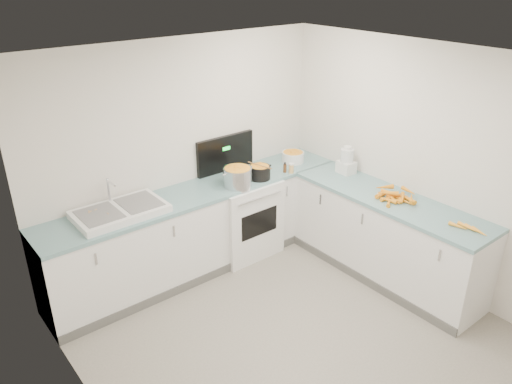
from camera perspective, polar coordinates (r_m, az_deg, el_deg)
floor at (r=4.76m, az=5.76°, el=-17.03°), size 3.50×4.00×0.00m
ceiling at (r=3.61m, az=7.50°, el=14.03°), size 3.50×4.00×0.00m
wall_back at (r=5.48m, az=-8.40°, el=4.16°), size 3.50×0.00×2.50m
wall_left at (r=3.22m, az=-16.80°, el=-12.98°), size 0.00×4.00×2.50m
wall_right at (r=5.32m, az=20.02°, el=2.20°), size 0.00×4.00×2.50m
counter_back at (r=5.57m, az=-6.30°, el=-4.19°), size 3.50×0.62×0.94m
counter_right at (r=5.56m, az=14.61°, el=-4.99°), size 0.62×2.20×0.94m
stove at (r=5.84m, az=-1.70°, el=-2.59°), size 0.76×0.65×1.36m
sink at (r=4.98m, az=-15.28°, el=-2.14°), size 0.86×0.52×0.31m
steel_pot at (r=5.40m, az=-2.11°, el=1.62°), size 0.32×0.32×0.23m
black_pot at (r=5.59m, az=0.43°, el=2.16°), size 0.31×0.31×0.17m
wooden_spoon at (r=5.55m, az=0.43°, el=3.07°), size 0.09×0.32×0.01m
mixing_bowl at (r=6.09m, az=4.24°, el=4.02°), size 0.27×0.27×0.12m
extract_bottle at (r=5.78m, az=3.32°, el=2.71°), size 0.04×0.04×0.10m
spice_jar at (r=5.77m, az=4.05°, el=2.67°), size 0.06×0.06×0.10m
food_processor at (r=5.81m, az=10.31°, el=3.44°), size 0.17×0.20×0.32m
carrot_pile at (r=5.31m, az=15.52°, el=-0.46°), size 0.43×0.47×0.09m
peeled_carrots at (r=4.94m, az=23.20°, el=-3.84°), size 0.12×0.35×0.04m
peelings at (r=4.95m, az=-17.64°, el=-2.14°), size 0.20×0.22×0.01m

